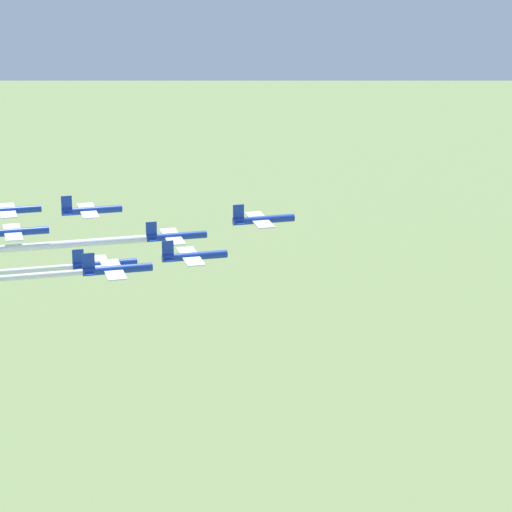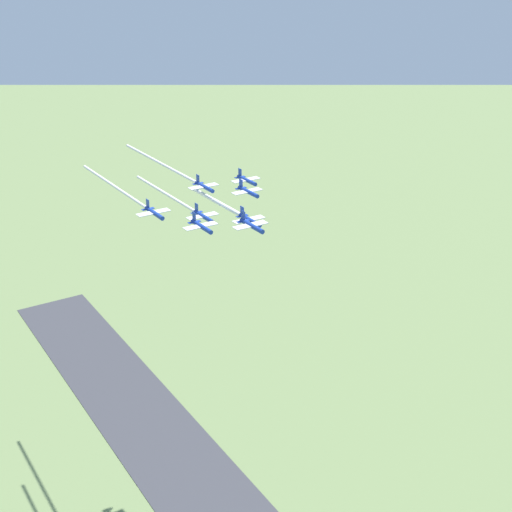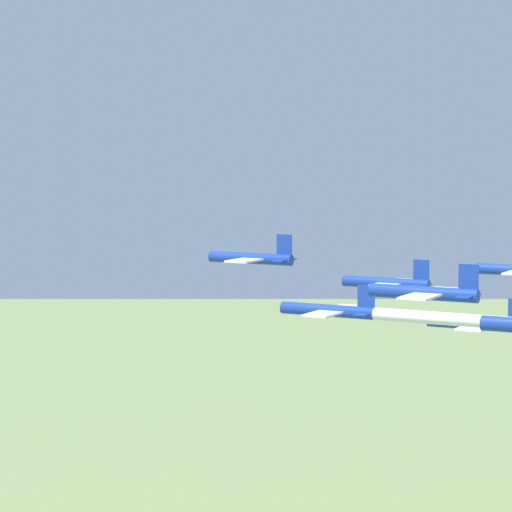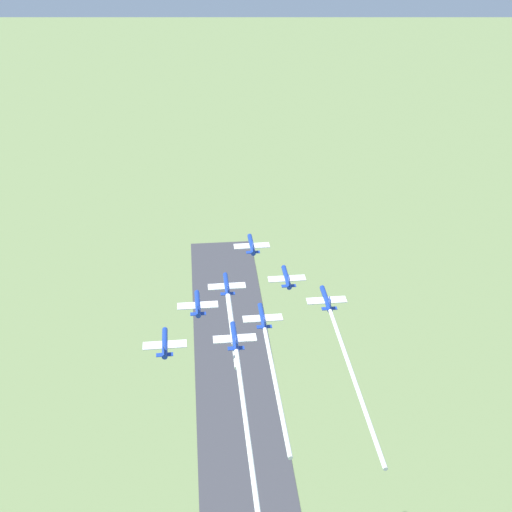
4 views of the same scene
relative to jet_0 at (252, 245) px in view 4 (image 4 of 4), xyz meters
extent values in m
cylinder|color=#19389E|center=(0.39, 0.09, -0.05)|extent=(10.08, 3.38, 1.23)
cube|color=white|center=(-0.26, -0.06, -0.05)|extent=(4.65, 9.74, 0.20)
cube|color=#19389E|center=(-3.64, -0.81, 1.49)|extent=(1.78, 0.54, 2.46)
cube|color=#19389E|center=(-3.64, -0.81, -0.05)|extent=(1.98, 3.76, 0.13)
cylinder|color=#19389E|center=(-13.77, 4.67, -4.10)|extent=(10.08, 3.38, 1.23)
cube|color=white|center=(-14.43, 4.53, -4.10)|extent=(4.65, 9.74, 0.20)
cube|color=#19389E|center=(-17.81, 3.78, -2.56)|extent=(1.78, 0.54, 2.46)
cube|color=#19389E|center=(-17.81, 3.78, -4.10)|extent=(1.98, 3.76, 0.13)
cylinder|color=#19389E|center=(-10.50, -10.06, -2.84)|extent=(10.08, 3.38, 1.23)
cube|color=white|center=(-11.15, -10.21, -2.84)|extent=(4.65, 9.74, 0.20)
cube|color=#19389E|center=(-14.53, -10.96, -1.30)|extent=(1.78, 0.54, 2.46)
cube|color=#19389E|center=(-14.53, -10.96, -2.84)|extent=(1.98, 3.76, 0.13)
cylinder|color=#19389E|center=(-27.94, 9.26, -0.82)|extent=(10.08, 3.38, 1.23)
cube|color=white|center=(-28.59, 9.11, -0.82)|extent=(4.65, 9.74, 0.20)
cube|color=#19389E|center=(-31.97, 8.36, 0.72)|extent=(1.78, 0.54, 2.46)
cube|color=#19389E|center=(-31.97, 8.36, -0.82)|extent=(1.98, 3.76, 0.13)
cylinder|color=#19389E|center=(-24.66, -5.48, -5.51)|extent=(10.08, 3.38, 1.23)
cube|color=white|center=(-25.31, -5.62, -5.51)|extent=(4.65, 9.74, 0.20)
cube|color=#19389E|center=(-28.70, -6.38, -3.97)|extent=(1.78, 0.54, 2.46)
cube|color=#19389E|center=(-28.70, -6.38, -5.51)|extent=(1.98, 3.76, 0.13)
cylinder|color=#19389E|center=(-21.39, -20.22, -1.49)|extent=(10.08, 3.38, 1.23)
cube|color=white|center=(-22.04, -20.36, -1.49)|extent=(4.65, 9.74, 0.20)
cube|color=#19389E|center=(-25.42, -21.11, 0.04)|extent=(1.78, 0.54, 2.46)
cube|color=#19389E|center=(-25.42, -21.11, -1.49)|extent=(1.98, 3.76, 0.13)
cylinder|color=#19389E|center=(-42.10, 13.84, -1.97)|extent=(10.08, 3.38, 1.23)
cube|color=white|center=(-42.75, 13.70, -1.97)|extent=(4.65, 9.74, 0.20)
cube|color=#19389E|center=(-46.14, 12.95, -0.43)|extent=(1.78, 0.54, 2.46)
cube|color=#19389E|center=(-46.14, 12.95, -1.97)|extent=(1.98, 3.76, 0.13)
cylinder|color=#19389E|center=(-38.82, -0.89, -1.46)|extent=(10.08, 3.38, 1.23)
cube|color=white|center=(-39.48, -1.04, -1.46)|extent=(4.65, 9.74, 0.20)
cube|color=#19389E|center=(-42.86, -1.79, 0.07)|extent=(1.78, 0.54, 2.46)
cube|color=#19389E|center=(-42.86, -1.79, -1.46)|extent=(1.98, 3.76, 0.13)
cylinder|color=white|center=(-32.46, 0.52, -4.10)|extent=(27.82, 7.31, 1.22)
cylinder|color=white|center=(-49.27, -10.95, -5.51)|extent=(39.61, 9.65, 0.91)
cylinder|color=white|center=(-49.97, -26.57, -1.49)|extent=(47.53, 11.35, 0.86)
cylinder|color=white|center=(-69.65, -7.74, -1.46)|extent=(52.03, 12.43, 0.93)
camera|label=1|loc=(-6.60, -186.01, 53.27)|focal=85.00mm
camera|label=2|loc=(159.08, -57.29, 64.86)|focal=50.00mm
camera|label=3|loc=(-86.34, 99.43, 12.00)|focal=85.00mm
camera|label=4|loc=(-163.13, -19.77, 90.22)|focal=50.00mm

